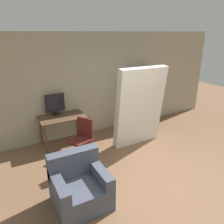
# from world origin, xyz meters

# --- Properties ---
(ground_plane) EXTENTS (16.00, 16.00, 0.00)m
(ground_plane) POSITION_xyz_m (0.00, 0.00, 0.00)
(ground_plane) COLOR brown
(wall_back) EXTENTS (8.00, 0.06, 2.70)m
(wall_back) POSITION_xyz_m (0.00, 3.08, 1.35)
(wall_back) COLOR tan
(wall_back) RESTS_ON ground
(desk) EXTENTS (1.10, 0.69, 0.75)m
(desk) POSITION_xyz_m (-1.11, 2.70, 0.64)
(desk) COLOR brown
(desk) RESTS_ON ground
(monitor) EXTENTS (0.47, 0.22, 0.53)m
(monitor) POSITION_xyz_m (-1.19, 2.92, 1.02)
(monitor) COLOR black
(monitor) RESTS_ON desk
(office_chair) EXTENTS (0.61, 0.61, 0.91)m
(office_chair) POSITION_xyz_m (-0.92, 1.89, 0.36)
(office_chair) COLOR #4C4C51
(office_chair) RESTS_ON ground
(bookshelf) EXTENTS (0.82, 0.31, 1.68)m
(bookshelf) POSITION_xyz_m (1.20, 2.92, 0.82)
(bookshelf) COLOR black
(bookshelf) RESTS_ON ground
(mattress_near) EXTENTS (1.25, 0.42, 1.96)m
(mattress_near) POSITION_xyz_m (0.56, 1.81, 0.98)
(mattress_near) COLOR silver
(mattress_near) RESTS_ON ground
(armchair) EXTENTS (0.85, 0.80, 0.85)m
(armchair) POSITION_xyz_m (-1.47, 0.59, 0.32)
(armchair) COLOR #474C5B
(armchair) RESTS_ON ground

